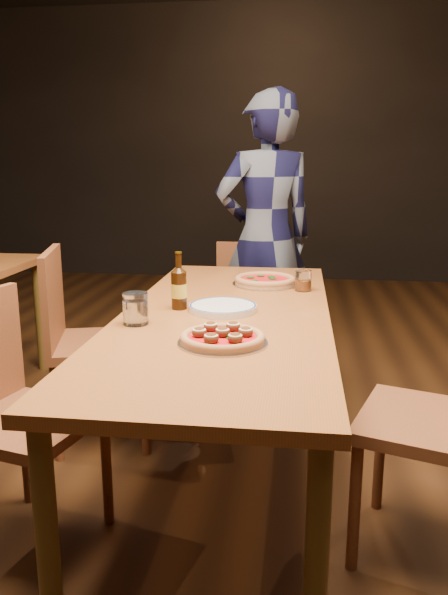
# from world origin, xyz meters

# --- Properties ---
(ground) EXTENTS (9.00, 9.00, 0.00)m
(ground) POSITION_xyz_m (0.00, 0.00, 0.00)
(ground) COLOR black
(room_shell) EXTENTS (9.00, 9.00, 9.00)m
(room_shell) POSITION_xyz_m (0.00, 0.00, 1.86)
(room_shell) COLOR black
(room_shell) RESTS_ON ground
(table_main) EXTENTS (0.80, 2.00, 0.75)m
(table_main) POSITION_xyz_m (0.00, 0.00, 0.68)
(table_main) COLOR brown
(table_main) RESTS_ON ground
(chair_main_nw) EXTENTS (0.52, 0.52, 0.93)m
(chair_main_nw) POSITION_xyz_m (-0.63, -0.44, 0.46)
(chair_main_nw) COLOR #5E2F18
(chair_main_nw) RESTS_ON ground
(chair_main_sw) EXTENTS (0.56, 0.56, 0.98)m
(chair_main_sw) POSITION_xyz_m (-0.64, 0.35, 0.49)
(chair_main_sw) COLOR #5E2F18
(chair_main_sw) RESTS_ON ground
(chair_main_e) EXTENTS (0.58, 0.58, 0.97)m
(chair_main_e) POSITION_xyz_m (0.73, -0.33, 0.49)
(chair_main_e) COLOR #5E2F18
(chair_main_e) RESTS_ON ground
(chair_end) EXTENTS (0.41, 0.41, 0.88)m
(chair_end) POSITION_xyz_m (-0.02, 1.17, 0.44)
(chair_end) COLOR #5E2F18
(chair_end) RESTS_ON ground
(pizza_meatball) EXTENTS (0.29, 0.29, 0.05)m
(pizza_meatball) POSITION_xyz_m (0.04, -0.40, 0.77)
(pizza_meatball) COLOR #B7B7BF
(pizza_meatball) RESTS_ON table_main
(pizza_margherita) EXTENTS (0.31, 0.31, 0.04)m
(pizza_margherita) POSITION_xyz_m (0.12, 0.54, 0.77)
(pizza_margherita) COLOR #B7B7BF
(pizza_margherita) RESTS_ON table_main
(plate_stack) EXTENTS (0.26, 0.26, 0.03)m
(plate_stack) POSITION_xyz_m (-0.01, 0.01, 0.76)
(plate_stack) COLOR white
(plate_stack) RESTS_ON table_main
(beer_bottle) EXTENTS (0.06, 0.06, 0.22)m
(beer_bottle) POSITION_xyz_m (-0.19, 0.03, 0.83)
(beer_bottle) COLOR black
(beer_bottle) RESTS_ON table_main
(water_glass) EXTENTS (0.09, 0.09, 0.11)m
(water_glass) POSITION_xyz_m (-0.30, -0.21, 0.81)
(water_glass) COLOR white
(water_glass) RESTS_ON table_main
(amber_glass) EXTENTS (0.07, 0.07, 0.09)m
(amber_glass) POSITION_xyz_m (0.30, 0.43, 0.80)
(amber_glass) COLOR #9A4A11
(amber_glass) RESTS_ON table_main
(diner) EXTENTS (0.75, 0.64, 1.73)m
(diner) POSITION_xyz_m (0.07, 1.34, 0.87)
(diner) COLOR black
(diner) RESTS_ON ground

